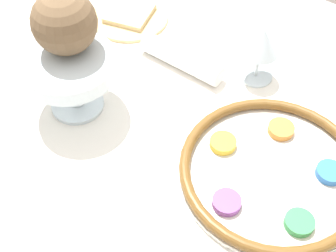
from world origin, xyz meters
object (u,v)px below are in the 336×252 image
Objects in this scene: fruit_stand at (70,70)px; napkin_roll at (182,59)px; orange_fruit at (63,29)px; bread_plate at (130,16)px; wine_glass at (262,44)px; seder_plate at (271,173)px; coconut at (64,22)px.

napkin_roll is (-0.10, -0.22, -0.08)m from fruit_stand.
orange_fruit is 0.47× the size of bread_plate.
fruit_stand reaches higher than bread_plate.
wine_glass is 0.71× the size of fruit_stand.
napkin_roll is at bearing -25.95° from seder_plate.
seder_plate is 0.33m from napkin_roll.
seder_plate is 0.53m from bread_plate.
bread_plate is (0.07, -0.26, -0.18)m from coconut.
napkin_roll is (-0.12, -0.19, -0.16)m from coconut.
coconut is (-0.00, -0.00, 0.02)m from orange_fruit.
coconut is 0.32m from bread_plate.
coconut is (0.27, 0.26, 0.09)m from wine_glass.
coconut is at bearing 44.29° from wine_glass.
coconut reaches higher than napkin_roll.
wine_glass is at bearing -154.89° from napkin_roll.
seder_plate is at bearing 157.12° from bread_plate.
wine_glass is at bearing -130.96° from fruit_stand.
fruit_stand is at bearing 64.77° from napkin_roll.
bread_plate is (0.07, -0.26, -0.16)m from orange_fruit.
fruit_stand is (0.40, 0.07, 0.08)m from seder_plate.
wine_glass is 0.17m from napkin_roll.
fruit_stand is at bearing 108.55° from bread_plate.
bread_plate is 0.96× the size of napkin_roll.
bread_plate is at bearing 0.68° from wine_glass.
fruit_stand is 0.25m from napkin_roll.
orange_fruit is 0.45× the size of napkin_roll.
wine_glass reaches higher than seder_plate.
bread_plate is at bearing -71.45° from fruit_stand.
fruit_stand is 2.04× the size of orange_fruit.
orange_fruit is at bearing 30.24° from coconut.
seder_plate is 1.71× the size of napkin_roll.
bread_plate is (0.34, 0.00, -0.08)m from wine_glass.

